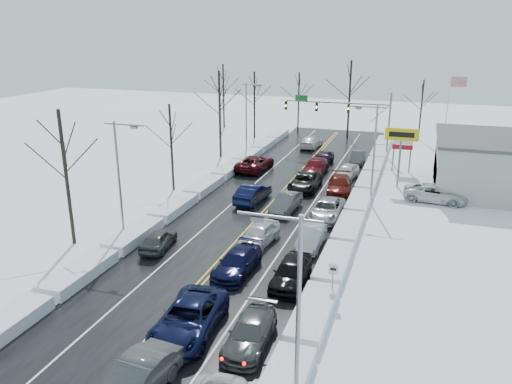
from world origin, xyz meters
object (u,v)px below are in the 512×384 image
(traffic_signal_mast, at_px, (348,112))
(oncoming_car_0, at_px, (253,202))
(tires_plus_sign, at_px, (401,139))
(flagpole, at_px, (449,110))

(traffic_signal_mast, distance_m, oncoming_car_0, 22.25)
(tires_plus_sign, height_order, flagpole, flagpole)
(tires_plus_sign, xyz_separation_m, flagpole, (4.67, 14.01, 0.93))
(tires_plus_sign, distance_m, oncoming_car_0, 16.04)
(tires_plus_sign, relative_size, oncoming_car_0, 1.17)
(traffic_signal_mast, xyz_separation_m, flagpole, (11.72, 2.01, 0.45))
(traffic_signal_mast, relative_size, oncoming_car_0, 2.59)
(oncoming_car_0, bearing_deg, flagpole, -121.79)
(tires_plus_sign, bearing_deg, oncoming_car_0, -144.27)
(flagpole, xyz_separation_m, oncoming_car_0, (-17.04, -22.91, -5.93))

